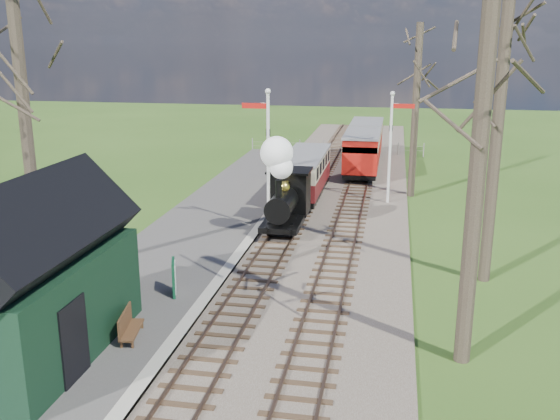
{
  "coord_description": "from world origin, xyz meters",
  "views": [
    {
      "loc": [
        4.49,
        -9.38,
        8.12
      ],
      "look_at": [
        0.15,
        14.11,
        1.6
      ],
      "focal_mm": 40.0,
      "sensor_mm": 36.0,
      "label": 1
    }
  ],
  "objects_px": {
    "semaphore_far": "(392,139)",
    "red_carriage_a": "(362,153)",
    "locomotive": "(285,189)",
    "red_carriage_b": "(366,139)",
    "sign_board": "(174,277)",
    "person": "(86,329)",
    "bench": "(128,325)",
    "coach": "(305,173)",
    "station_shed": "(35,280)",
    "semaphore_near": "(267,151)"
  },
  "relations": [
    {
      "from": "station_shed",
      "to": "semaphore_far",
      "type": "xyz_separation_m",
      "value": [
        8.67,
        18.0,
        1.08
      ]
    },
    {
      "from": "semaphore_near",
      "to": "semaphore_far",
      "type": "bearing_deg",
      "value": 49.4
    },
    {
      "from": "station_shed",
      "to": "sign_board",
      "type": "bearing_deg",
      "value": 64.84
    },
    {
      "from": "semaphore_far",
      "to": "person",
      "type": "relative_size",
      "value": 4.08
    },
    {
      "from": "station_shed",
      "to": "bench",
      "type": "bearing_deg",
      "value": 34.14
    },
    {
      "from": "coach",
      "to": "red_carriage_a",
      "type": "height_order",
      "value": "red_carriage_a"
    },
    {
      "from": "semaphore_near",
      "to": "bench",
      "type": "distance_m",
      "value": 11.3
    },
    {
      "from": "semaphore_far",
      "to": "bench",
      "type": "distance_m",
      "value": 18.3
    },
    {
      "from": "semaphore_near",
      "to": "bench",
      "type": "height_order",
      "value": "semaphore_near"
    },
    {
      "from": "coach",
      "to": "sign_board",
      "type": "relative_size",
      "value": 5.83
    },
    {
      "from": "semaphore_near",
      "to": "sign_board",
      "type": "bearing_deg",
      "value": -100.94
    },
    {
      "from": "coach",
      "to": "red_carriage_b",
      "type": "height_order",
      "value": "red_carriage_b"
    },
    {
      "from": "red_carriage_b",
      "to": "sign_board",
      "type": "bearing_deg",
      "value": -100.83
    },
    {
      "from": "locomotive",
      "to": "red_carriage_a",
      "type": "relative_size",
      "value": 0.81
    },
    {
      "from": "semaphore_far",
      "to": "person",
      "type": "bearing_deg",
      "value": -112.88
    },
    {
      "from": "bench",
      "to": "person",
      "type": "xyz_separation_m",
      "value": [
        -0.68,
        -1.03,
        0.33
      ]
    },
    {
      "from": "locomotive",
      "to": "bench",
      "type": "distance_m",
      "value": 11.22
    },
    {
      "from": "semaphore_far",
      "to": "red_carriage_a",
      "type": "xyz_separation_m",
      "value": [
        -1.77,
        6.19,
        -1.82
      ]
    },
    {
      "from": "person",
      "to": "station_shed",
      "type": "bearing_deg",
      "value": 91.76
    },
    {
      "from": "red_carriage_a",
      "to": "bench",
      "type": "height_order",
      "value": "red_carriage_a"
    },
    {
      "from": "semaphore_far",
      "to": "semaphore_near",
      "type": "bearing_deg",
      "value": -130.6
    },
    {
      "from": "station_shed",
      "to": "coach",
      "type": "distance_m",
      "value": 18.69
    },
    {
      "from": "coach",
      "to": "red_carriage_a",
      "type": "distance_m",
      "value": 6.55
    },
    {
      "from": "red_carriage_a",
      "to": "sign_board",
      "type": "relative_size",
      "value": 4.48
    },
    {
      "from": "semaphore_near",
      "to": "station_shed",
      "type": "bearing_deg",
      "value": -106.38
    },
    {
      "from": "sign_board",
      "to": "person",
      "type": "bearing_deg",
      "value": -102.07
    },
    {
      "from": "station_shed",
      "to": "semaphore_near",
      "type": "height_order",
      "value": "semaphore_near"
    },
    {
      "from": "station_shed",
      "to": "sign_board",
      "type": "distance_m",
      "value": 5.05
    },
    {
      "from": "red_carriage_b",
      "to": "bench",
      "type": "distance_m",
      "value": 28.9
    },
    {
      "from": "coach",
      "to": "bench",
      "type": "xyz_separation_m",
      "value": [
        -2.45,
        -16.92,
        -0.88
      ]
    },
    {
      "from": "semaphore_near",
      "to": "semaphore_far",
      "type": "relative_size",
      "value": 1.09
    },
    {
      "from": "red_carriage_a",
      "to": "bench",
      "type": "distance_m",
      "value": 23.51
    },
    {
      "from": "red_carriage_b",
      "to": "sign_board",
      "type": "relative_size",
      "value": 4.48
    },
    {
      "from": "bench",
      "to": "person",
      "type": "height_order",
      "value": "person"
    },
    {
      "from": "semaphore_far",
      "to": "coach",
      "type": "distance_m",
      "value": 4.77
    },
    {
      "from": "locomotive",
      "to": "sign_board",
      "type": "relative_size",
      "value": 3.64
    },
    {
      "from": "sign_board",
      "to": "person",
      "type": "height_order",
      "value": "person"
    },
    {
      "from": "station_shed",
      "to": "red_carriage_a",
      "type": "bearing_deg",
      "value": 74.08
    },
    {
      "from": "locomotive",
      "to": "red_carriage_b",
      "type": "bearing_deg",
      "value": 81.55
    },
    {
      "from": "sign_board",
      "to": "bench",
      "type": "bearing_deg",
      "value": -93.82
    },
    {
      "from": "semaphore_far",
      "to": "locomotive",
      "type": "relative_size",
      "value": 1.35
    },
    {
      "from": "red_carriage_b",
      "to": "person",
      "type": "bearing_deg",
      "value": -101.01
    },
    {
      "from": "station_shed",
      "to": "red_carriage_b",
      "type": "relative_size",
      "value": 1.21
    },
    {
      "from": "red_carriage_a",
      "to": "semaphore_far",
      "type": "bearing_deg",
      "value": -74.0
    },
    {
      "from": "semaphore_far",
      "to": "red_carriage_a",
      "type": "distance_m",
      "value": 6.69
    },
    {
      "from": "semaphore_far",
      "to": "person",
      "type": "xyz_separation_m",
      "value": [
        -7.51,
        -17.78,
        -2.45
      ]
    },
    {
      "from": "semaphore_near",
      "to": "sign_board",
      "type": "relative_size",
      "value": 5.33
    },
    {
      "from": "red_carriage_a",
      "to": "red_carriage_b",
      "type": "height_order",
      "value": "same"
    },
    {
      "from": "locomotive",
      "to": "coach",
      "type": "distance_m",
      "value": 6.08
    },
    {
      "from": "semaphore_far",
      "to": "locomotive",
      "type": "xyz_separation_m",
      "value": [
        -4.39,
        -5.89,
        -1.38
      ]
    }
  ]
}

